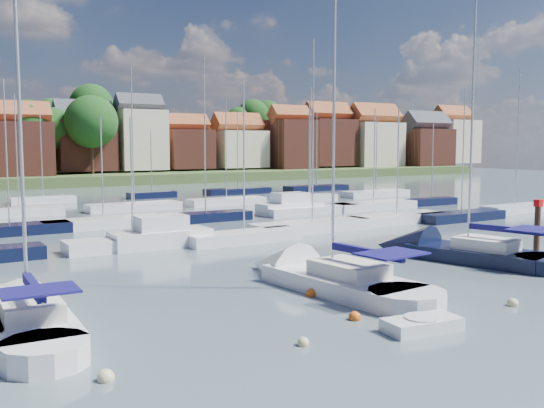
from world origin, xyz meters
TOP-DOWN VIEW (x-y plane):
  - ground at (0.00, 40.00)m, footprint 260.00×260.00m
  - sailboat_left at (-16.79, 4.94)m, footprint 3.34×11.16m
  - sailboat_centre at (-2.65, 4.98)m, footprint 4.85×13.51m
  - sailboat_navy at (8.85, 6.41)m, footprint 6.75×13.54m
  - tender at (-3.74, -3.60)m, footprint 3.20×1.75m
  - timber_piling at (12.40, 2.75)m, footprint 0.40×0.40m
  - buoy_a at (-15.66, -2.13)m, footprint 0.53×0.53m
  - buoy_b at (-8.64, -2.60)m, footprint 0.44×0.44m
  - buoy_c at (-5.00, -1.06)m, footprint 0.52×0.52m
  - buoy_d at (2.44, -3.07)m, footprint 0.50×0.50m
  - buoy_e at (1.43, 5.94)m, footprint 0.50×0.50m
  - buoy_g at (-4.26, 3.11)m, footprint 0.53×0.53m
  - buoy_h at (13.24, 2.74)m, footprint 0.50×0.50m
  - marina_field at (1.91, 35.15)m, footprint 79.62×41.41m
  - far_shore_town at (2.23, 132.67)m, footprint 212.46×90.00m

SIDE VIEW (x-z plane):
  - ground at x=0.00m, z-range 0.00..0.00m
  - buoy_a at x=-15.66m, z-range -0.27..0.27m
  - buoy_b at x=-8.64m, z-range -0.22..0.22m
  - buoy_c at x=-5.00m, z-range -0.26..0.26m
  - buoy_d at x=2.44m, z-range -0.25..0.25m
  - buoy_e at x=1.43m, z-range -0.25..0.25m
  - buoy_g at x=-4.26m, z-range -0.26..0.26m
  - buoy_h at x=13.24m, z-range -0.25..0.25m
  - tender at x=-3.74m, z-range -0.08..0.59m
  - sailboat_centre at x=-2.65m, z-range -8.59..9.28m
  - sailboat_navy at x=8.85m, z-range -8.68..9.38m
  - sailboat_left at x=-16.79m, z-range -7.17..7.88m
  - marina_field at x=1.91m, z-range -7.53..8.40m
  - timber_piling at x=12.40m, z-range -2.18..3.94m
  - far_shore_town at x=2.23m, z-range -6.53..15.74m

